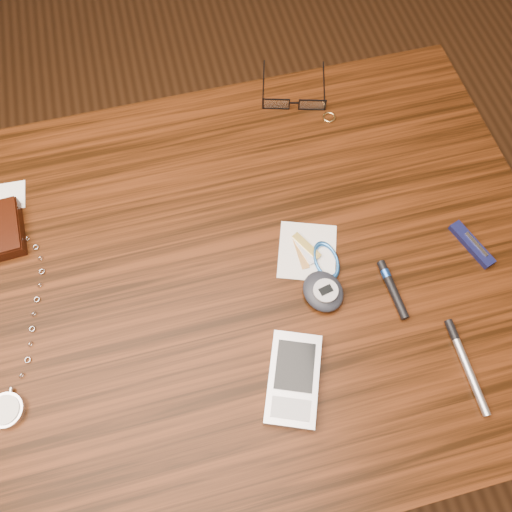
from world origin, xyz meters
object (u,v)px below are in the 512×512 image
at_px(pocket_knife, 472,244).
at_px(pedometer, 323,291).
at_px(silver_pen, 464,359).
at_px(desk, 219,301).
at_px(pda_phone, 293,379).
at_px(pocket_watch, 8,402).
at_px(eyeglasses, 294,102).
at_px(notepad_keys, 317,256).

bearing_deg(pocket_knife, pedometer, -175.46).
bearing_deg(silver_pen, desk, 146.25).
distance_m(pda_phone, silver_pen, 0.23).
bearing_deg(pda_phone, pocket_knife, 21.89).
bearing_deg(pedometer, desk, 156.26).
height_order(pocket_watch, pda_phone, pda_phone).
relative_size(pocket_knife, silver_pen, 0.63).
height_order(eyeglasses, pocket_knife, eyeglasses).
bearing_deg(pocket_watch, silver_pen, -8.87).
xyz_separation_m(desk, notepad_keys, (0.15, -0.01, 0.11)).
xyz_separation_m(pocket_watch, pocket_knife, (0.67, 0.06, -0.00)).
height_order(desk, silver_pen, silver_pen).
distance_m(pedometer, silver_pen, 0.21).
relative_size(pedometer, silver_pen, 0.56).
distance_m(pda_phone, notepad_keys, 0.18).
xyz_separation_m(eyeglasses, pda_phone, (-0.13, -0.45, -0.00)).
height_order(pda_phone, notepad_keys, pda_phone).
distance_m(desk, pda_phone, 0.21).
bearing_deg(eyeglasses, pocket_knife, -60.51).
bearing_deg(eyeglasses, pedometer, -99.25).
xyz_separation_m(eyeglasses, notepad_keys, (-0.05, -0.28, -0.01)).
height_order(pda_phone, pedometer, pedometer).
xyz_separation_m(pedometer, notepad_keys, (0.01, 0.06, -0.01)).
xyz_separation_m(pda_phone, notepad_keys, (0.08, 0.16, -0.01)).
distance_m(pedometer, notepad_keys, 0.06).
xyz_separation_m(pedometer, pocket_knife, (0.24, 0.02, -0.01)).
bearing_deg(pocket_watch, notepad_keys, 12.74).
bearing_deg(pocket_knife, silver_pen, -118.04).
xyz_separation_m(desk, pedometer, (0.14, -0.06, 0.11)).
relative_size(pda_phone, silver_pen, 1.05).
distance_m(desk, notepad_keys, 0.19).
xyz_separation_m(eyeglasses, pedometer, (-0.06, -0.34, 0.00)).
bearing_deg(desk, silver_pen, -33.75).
height_order(pda_phone, silver_pen, pda_phone).
xyz_separation_m(notepad_keys, silver_pen, (0.14, -0.19, 0.00)).
relative_size(desk, pocket_knife, 12.16).
bearing_deg(notepad_keys, eyeglasses, 80.81).
distance_m(pocket_watch, notepad_keys, 0.46).
xyz_separation_m(pocket_watch, silver_pen, (0.59, -0.09, -0.00)).
height_order(eyeglasses, silver_pen, eyeglasses).
height_order(desk, pda_phone, pda_phone).
bearing_deg(pocket_watch, pedometer, 5.66).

